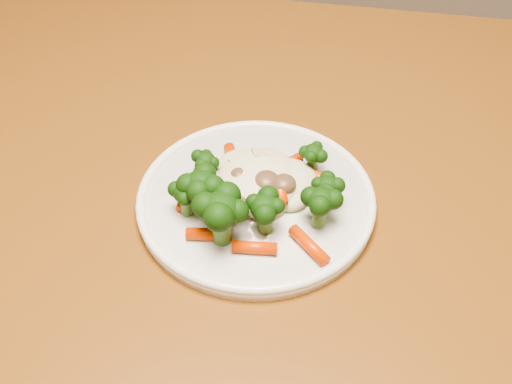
# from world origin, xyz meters

# --- Properties ---
(dining_table) EXTENTS (1.15, 0.82, 0.75)m
(dining_table) POSITION_xyz_m (0.18, 0.09, 0.64)
(dining_table) COLOR brown
(dining_table) RESTS_ON ground
(plate) EXTENTS (0.24, 0.24, 0.01)m
(plate) POSITION_xyz_m (0.11, 0.02, 0.76)
(plate) COLOR white
(plate) RESTS_ON dining_table
(meal) EXTENTS (0.17, 0.16, 0.05)m
(meal) POSITION_xyz_m (0.10, 0.00, 0.78)
(meal) COLOR beige
(meal) RESTS_ON plate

